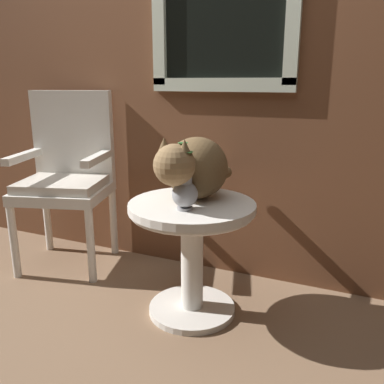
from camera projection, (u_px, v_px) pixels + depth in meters
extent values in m
plane|color=#7F6047|center=(128.00, 314.00, 1.95)|extent=(6.00, 6.00, 0.00)
cube|color=brown|center=(183.00, 39.00, 2.18)|extent=(4.00, 0.04, 2.60)
cube|color=beige|center=(221.00, 85.00, 2.12)|extent=(0.78, 0.03, 0.07)
cylinder|color=silver|center=(192.00, 308.00, 1.97)|extent=(0.41, 0.41, 0.03)
cylinder|color=silver|center=(192.00, 259.00, 1.90)|extent=(0.10, 0.10, 0.49)
cylinder|color=silver|center=(192.00, 206.00, 1.83)|extent=(0.58, 0.58, 0.03)
torus|color=silver|center=(192.00, 212.00, 1.84)|extent=(0.56, 0.56, 0.02)
cylinder|color=silver|center=(14.00, 242.00, 2.27)|extent=(0.04, 0.04, 0.42)
cylinder|color=silver|center=(91.00, 246.00, 2.21)|extent=(0.04, 0.04, 0.42)
cylinder|color=silver|center=(47.00, 219.00, 2.65)|extent=(0.04, 0.04, 0.42)
cylinder|color=silver|center=(114.00, 222.00, 2.59)|extent=(0.04, 0.04, 0.42)
cube|color=silver|center=(64.00, 192.00, 2.37)|extent=(0.60, 0.56, 0.06)
cube|color=beige|center=(63.00, 183.00, 2.35)|extent=(0.55, 0.51, 0.05)
cube|color=silver|center=(73.00, 136.00, 2.47)|extent=(0.49, 0.20, 0.54)
cube|color=silver|center=(24.00, 156.00, 2.34)|extent=(0.16, 0.40, 0.04)
cube|color=silver|center=(98.00, 158.00, 2.28)|extent=(0.16, 0.40, 0.04)
ellipsoid|color=brown|center=(197.00, 168.00, 1.87)|extent=(0.31, 0.32, 0.29)
sphere|color=olive|center=(174.00, 165.00, 1.68)|extent=(0.18, 0.18, 0.18)
cone|color=brown|center=(164.00, 145.00, 1.69)|extent=(0.06, 0.06, 0.06)
cone|color=brown|center=(185.00, 147.00, 1.64)|extent=(0.06, 0.06, 0.06)
cylinder|color=brown|center=(216.00, 177.00, 2.07)|extent=(0.08, 0.28, 0.06)
cylinder|color=#99999E|center=(185.00, 208.00, 1.73)|extent=(0.07, 0.07, 0.01)
ellipsoid|color=#99999E|center=(185.00, 194.00, 1.71)|extent=(0.11, 0.11, 0.11)
cylinder|color=#99999E|center=(185.00, 178.00, 1.70)|extent=(0.06, 0.06, 0.06)
torus|color=#99999E|center=(185.00, 172.00, 1.69)|extent=(0.08, 0.08, 0.01)
cylinder|color=#2D662D|center=(186.00, 163.00, 1.67)|extent=(0.03, 0.02, 0.08)
cone|color=#2D662D|center=(188.00, 154.00, 1.65)|extent=(0.04, 0.04, 0.02)
cylinder|color=#2D662D|center=(184.00, 158.00, 1.68)|extent=(0.02, 0.02, 0.11)
cone|color=#2D662D|center=(183.00, 145.00, 1.67)|extent=(0.04, 0.04, 0.02)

